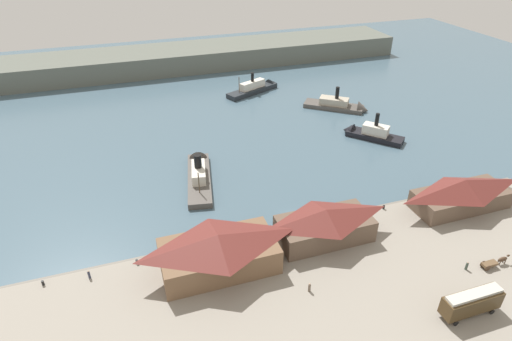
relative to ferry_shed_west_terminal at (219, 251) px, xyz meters
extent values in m
plane|color=#476070|center=(18.29, 10.58, -4.87)|extent=(320.00, 320.00, 0.00)
cube|color=gray|center=(18.29, -11.42, -4.27)|extent=(110.00, 36.00, 1.20)
cube|color=slate|center=(18.29, 6.98, -4.37)|extent=(110.00, 0.80, 1.00)
cube|color=brown|center=(0.00, 0.00, -1.18)|extent=(20.20, 10.60, 4.99)
pyramid|color=maroon|center=(0.00, 0.00, 2.44)|extent=(20.60, 11.13, 2.26)
cube|color=brown|center=(21.19, 1.19, -1.40)|extent=(18.04, 8.55, 4.55)
pyramid|color=maroon|center=(21.19, 1.19, 1.98)|extent=(18.40, 8.97, 2.21)
cube|color=brown|center=(53.41, 1.23, -1.66)|extent=(20.69, 8.03, 4.02)
pyramid|color=maroon|center=(53.41, 1.23, 1.76)|extent=(21.10, 8.43, 2.83)
cube|color=#4C381E|center=(34.69, -22.57, -1.22)|extent=(9.94, 2.66, 3.10)
cube|color=beige|center=(34.69, -22.57, 0.58)|extent=(9.54, 1.86, 0.50)
cylinder|color=black|center=(38.17, -21.24, -3.22)|extent=(0.90, 0.18, 0.90)
cylinder|color=black|center=(38.17, -23.90, -3.22)|extent=(0.90, 0.18, 0.90)
cylinder|color=black|center=(31.22, -21.24, -3.22)|extent=(0.90, 0.18, 0.90)
cylinder|color=black|center=(31.22, -23.90, -3.22)|extent=(0.90, 0.18, 0.90)
cube|color=brown|center=(45.57, -15.52, -2.82)|extent=(2.87, 1.22, 0.50)
cylinder|color=#4C3828|center=(44.71, -14.91, -3.07)|extent=(1.20, 0.10, 1.20)
cylinder|color=#4C3828|center=(44.71, -16.13, -3.07)|extent=(1.20, 0.10, 1.20)
ellipsoid|color=#473323|center=(48.41, -15.52, -2.57)|extent=(2.00, 0.70, 0.90)
ellipsoid|color=#473323|center=(49.51, -15.52, -2.02)|extent=(0.70, 0.32, 0.44)
cylinder|color=#473323|center=(49.01, -15.32, -3.17)|extent=(0.16, 0.16, 1.00)
cylinder|color=#473323|center=(49.01, -15.72, -3.17)|extent=(0.16, 0.16, 1.00)
cylinder|color=#473323|center=(47.81, -15.32, -3.17)|extent=(0.16, 0.16, 1.00)
cylinder|color=#473323|center=(47.81, -15.72, -3.17)|extent=(0.16, 0.16, 1.00)
cylinder|color=#33384C|center=(-22.07, 4.38, -2.96)|extent=(0.42, 0.42, 1.42)
sphere|color=#CCA889|center=(-22.07, 4.38, -2.12)|extent=(0.26, 0.26, 0.26)
cylinder|color=#3D4C42|center=(41.37, -14.63, -2.94)|extent=(0.43, 0.43, 1.46)
sphere|color=#CCA889|center=(41.37, -14.63, -2.08)|extent=(0.27, 0.27, 0.27)
cylinder|color=#232328|center=(69.75, 3.97, -2.94)|extent=(0.43, 0.43, 1.47)
sphere|color=#CCA889|center=(69.75, 3.97, -2.07)|extent=(0.27, 0.27, 0.27)
cylinder|color=#6B5B4C|center=(12.82, -10.42, -2.92)|extent=(0.44, 0.44, 1.50)
sphere|color=#CCA889|center=(12.82, -10.42, -2.03)|extent=(0.28, 0.28, 0.28)
cylinder|color=black|center=(-29.58, 5.22, -3.22)|extent=(0.44, 0.44, 0.90)
cylinder|color=black|center=(-13.95, 5.42, -3.22)|extent=(0.44, 0.44, 0.90)
cylinder|color=black|center=(37.64, 5.66, -3.22)|extent=(0.44, 0.44, 0.90)
cylinder|color=black|center=(67.91, 5.71, -3.22)|extent=(0.44, 0.44, 0.90)
cube|color=#23282D|center=(33.27, 82.96, -4.02)|extent=(20.87, 12.83, 1.72)
cone|color=#23282D|center=(42.74, 87.25, -4.02)|extent=(5.15, 5.38, 4.21)
cube|color=silver|center=(33.27, 82.96, -1.86)|extent=(10.28, 6.54, 2.60)
cylinder|color=black|center=(33.31, 82.99, 0.99)|extent=(1.09, 1.09, 3.09)
cylinder|color=brown|center=(27.58, 80.39, -0.33)|extent=(0.24, 0.24, 5.65)
cube|color=black|center=(55.19, 37.10, -4.13)|extent=(14.32, 15.14, 1.48)
cone|color=black|center=(49.88, 43.00, -4.13)|extent=(5.25, 5.12, 4.49)
cube|color=silver|center=(55.19, 37.10, -2.02)|extent=(7.30, 7.57, 2.74)
cylinder|color=black|center=(55.14, 37.15, 1.15)|extent=(1.12, 1.12, 3.61)
cube|color=#514C47|center=(2.72, 30.59, -4.16)|extent=(9.43, 23.23, 1.44)
cone|color=#514C47|center=(4.81, 41.72, -4.16)|extent=(5.48, 4.89, 4.81)
cube|color=silver|center=(2.72, 30.59, -2.18)|extent=(4.73, 9.20, 2.51)
cylinder|color=black|center=(2.77, 30.87, 0.71)|extent=(1.74, 1.74, 3.27)
cylinder|color=brown|center=(1.47, 23.92, -0.82)|extent=(0.24, 0.24, 5.24)
cube|color=#514C47|center=(54.44, 60.97, -4.21)|extent=(18.87, 16.49, 1.34)
cone|color=#514C47|center=(62.06, 55.08, -4.21)|extent=(6.02, 6.36, 5.36)
cube|color=#B2A893|center=(54.44, 60.97, -2.42)|extent=(9.88, 8.97, 2.24)
cylinder|color=black|center=(55.08, 60.48, 0.64)|extent=(1.22, 1.22, 3.87)
cube|color=#60665B|center=(18.29, 120.58, -0.87)|extent=(180.00, 24.00, 8.00)
camera|label=1|loc=(-11.49, -55.02, 50.39)|focal=29.66mm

